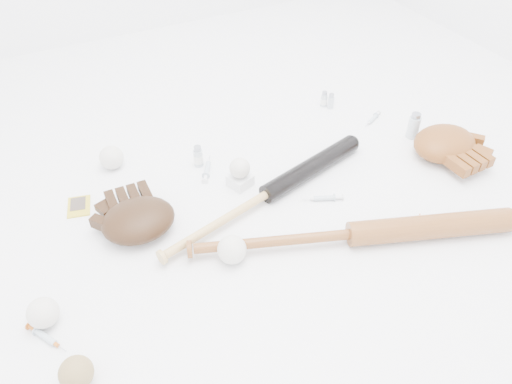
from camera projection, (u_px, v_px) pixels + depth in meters
name	position (u px, v px, depth m)	size (l,w,h in m)	color
bat_dark	(268.00, 194.00, 1.59)	(0.86, 0.06, 0.06)	black
bat_wood	(352.00, 234.00, 1.45)	(1.01, 0.07, 0.07)	brown
glove_dark	(138.00, 220.00, 1.48)	(0.26, 0.26, 0.09)	black
glove_tan	(444.00, 143.00, 1.76)	(0.28, 0.28, 0.10)	brown
trading_card	(79.00, 206.00, 1.59)	(0.07, 0.10, 0.01)	gold
pedestal	(240.00, 180.00, 1.66)	(0.07, 0.07, 0.04)	white
baseball_on_pedestal	(240.00, 168.00, 1.62)	(0.07, 0.07, 0.07)	silver
baseball_left	(43.00, 313.00, 1.24)	(0.08, 0.08, 0.08)	silver
baseball_upper	(111.00, 158.00, 1.71)	(0.08, 0.08, 0.08)	silver
baseball_mid	(232.00, 250.00, 1.40)	(0.08, 0.08, 0.08)	silver
baseball_aged	(76.00, 373.00, 1.12)	(0.08, 0.08, 0.08)	olive
syringe_0	(46.00, 337.00, 1.23)	(0.15, 0.03, 0.02)	#ADBCC6
syringe_1	(324.00, 198.00, 1.61)	(0.15, 0.03, 0.02)	#ADBCC6
syringe_2	(207.00, 169.00, 1.72)	(0.16, 0.03, 0.02)	#ADBCC6
syringe_3	(439.00, 220.00, 1.53)	(0.14, 0.02, 0.02)	#ADBCC6
syringe_4	(373.00, 119.00, 1.95)	(0.13, 0.02, 0.02)	#ADBCC6
vial_0	(331.00, 101.00, 2.01)	(0.02, 0.02, 0.06)	silver
vial_1	(324.00, 99.00, 2.02)	(0.03, 0.03, 0.07)	silver
vial_2	(198.00, 156.00, 1.72)	(0.03, 0.03, 0.08)	silver
vial_3	(414.00, 125.00, 1.84)	(0.04, 0.04, 0.10)	silver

